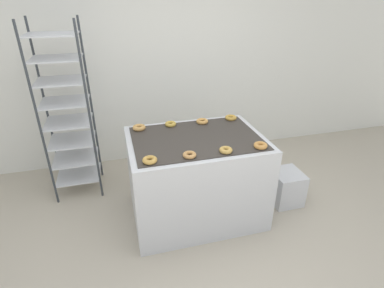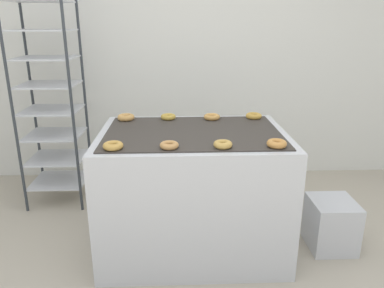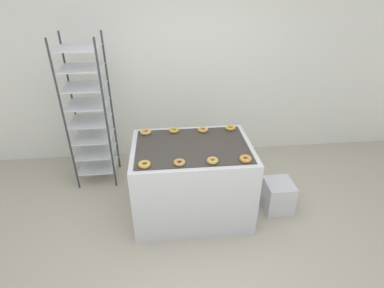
# 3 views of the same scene
# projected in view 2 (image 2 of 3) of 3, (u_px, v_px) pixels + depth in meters

# --- Properties ---
(wall_back) EXTENTS (8.00, 0.05, 2.80)m
(wall_back) POSITION_uv_depth(u_px,v_px,m) (187.00, 42.00, 3.72)
(wall_back) COLOR silver
(wall_back) RESTS_ON ground_plane
(fryer_machine) EXTENTS (1.28, 0.93, 0.88)m
(fryer_machine) POSITION_uv_depth(u_px,v_px,m) (193.00, 191.00, 2.68)
(fryer_machine) COLOR silver
(fryer_machine) RESTS_ON ground_plane
(baking_rack_cart) EXTENTS (0.50, 0.47, 1.90)m
(baking_rack_cart) POSITION_uv_depth(u_px,v_px,m) (50.00, 98.00, 3.23)
(baking_rack_cart) COLOR #33383D
(baking_rack_cart) RESTS_ON ground_plane
(glaze_bin) EXTENTS (0.31, 0.34, 0.37)m
(glaze_bin) POSITION_uv_depth(u_px,v_px,m) (331.00, 224.00, 2.74)
(glaze_bin) COLOR silver
(glaze_bin) RESTS_ON ground_plane
(donut_near_left) EXTENTS (0.12, 0.12, 0.04)m
(donut_near_left) POSITION_uv_depth(u_px,v_px,m) (113.00, 146.00, 2.19)
(donut_near_left) COLOR gold
(donut_near_left) RESTS_ON fryer_machine
(donut_near_midleft) EXTENTS (0.11, 0.11, 0.04)m
(donut_near_midleft) POSITION_uv_depth(u_px,v_px,m) (169.00, 145.00, 2.21)
(donut_near_midleft) COLOR tan
(donut_near_midleft) RESTS_ON fryer_machine
(donut_near_midright) EXTENTS (0.11, 0.11, 0.04)m
(donut_near_midright) POSITION_uv_depth(u_px,v_px,m) (223.00, 144.00, 2.22)
(donut_near_midright) COLOR tan
(donut_near_midright) RESTS_ON fryer_machine
(donut_near_right) EXTENTS (0.12, 0.12, 0.04)m
(donut_near_right) POSITION_uv_depth(u_px,v_px,m) (277.00, 144.00, 2.23)
(donut_near_right) COLOR #C88841
(donut_near_right) RESTS_ON fryer_machine
(donut_far_left) EXTENTS (0.13, 0.13, 0.04)m
(donut_far_left) POSITION_uv_depth(u_px,v_px,m) (126.00, 117.00, 2.83)
(donut_far_left) COLOR tan
(donut_far_left) RESTS_ON fryer_machine
(donut_far_midleft) EXTENTS (0.11, 0.11, 0.04)m
(donut_far_midleft) POSITION_uv_depth(u_px,v_px,m) (168.00, 117.00, 2.86)
(donut_far_midleft) COLOR gold
(donut_far_midleft) RESTS_ON fryer_machine
(donut_far_midright) EXTENTS (0.12, 0.12, 0.04)m
(donut_far_midright) POSITION_uv_depth(u_px,v_px,m) (212.00, 117.00, 2.86)
(donut_far_midright) COLOR #CD9449
(donut_far_midright) RESTS_ON fryer_machine
(donut_far_right) EXTENTS (0.12, 0.12, 0.04)m
(donut_far_right) POSITION_uv_depth(u_px,v_px,m) (254.00, 116.00, 2.88)
(donut_far_right) COLOR gold
(donut_far_right) RESTS_ON fryer_machine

